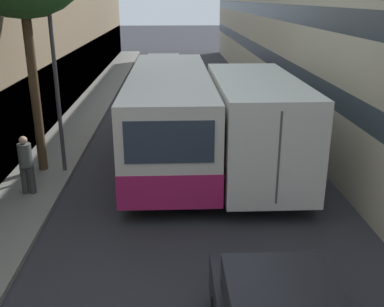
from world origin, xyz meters
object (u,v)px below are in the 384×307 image
at_px(panel_van, 164,74).
at_px(pedestrian, 26,163).
at_px(box_truck, 250,119).
at_px(street_lamp, 49,14).
at_px(bus, 170,114).

height_order(panel_van, pedestrian, panel_van).
xyz_separation_m(box_truck, pedestrian, (-6.47, -2.04, -0.62)).
distance_m(panel_van, street_lamp, 13.19).
relative_size(panel_van, pedestrian, 2.61).
bearing_deg(pedestrian, panel_van, 75.89).
xyz_separation_m(pedestrian, street_lamp, (0.59, 1.75, 3.83)).
relative_size(panel_van, street_lamp, 0.64).
distance_m(pedestrian, street_lamp, 4.25).
distance_m(bus, street_lamp, 4.85).
relative_size(box_truck, panel_van, 1.99).
xyz_separation_m(panel_van, street_lamp, (-2.95, -12.31, 3.71)).
bearing_deg(box_truck, panel_van, 103.75).
bearing_deg(panel_van, bus, -87.94).
bearing_deg(bus, pedestrian, -142.48).
bearing_deg(pedestrian, street_lamp, 71.48).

